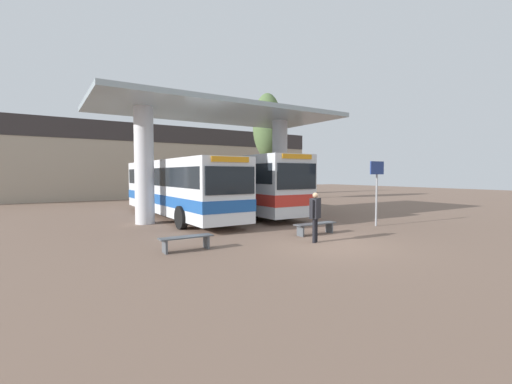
{
  "coord_description": "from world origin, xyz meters",
  "views": [
    {
      "loc": [
        -8.36,
        -8.67,
        2.43
      ],
      "look_at": [
        0.0,
        4.53,
        1.6
      ],
      "focal_mm": 24.0,
      "sensor_mm": 36.0,
      "label": 1
    }
  ],
  "objects_px": {
    "transit_bus_left_bay": "(178,186)",
    "waiting_bench_near_pillar": "(186,240)",
    "info_sign_platform": "(377,180)",
    "pedestrian_waiting": "(315,212)",
    "poplar_tree_behind_left": "(267,126)",
    "transit_bus_center_bay": "(238,183)",
    "waiting_bench_mid_platform": "(315,226)"
  },
  "relations": [
    {
      "from": "transit_bus_left_bay",
      "to": "waiting_bench_near_pillar",
      "type": "xyz_separation_m",
      "value": [
        -2.51,
        -7.89,
        -1.42
      ]
    },
    {
      "from": "waiting_bench_mid_platform",
      "to": "info_sign_platform",
      "type": "distance_m",
      "value": 4.29
    },
    {
      "from": "info_sign_platform",
      "to": "poplar_tree_behind_left",
      "type": "distance_m",
      "value": 17.32
    },
    {
      "from": "waiting_bench_near_pillar",
      "to": "info_sign_platform",
      "type": "relative_size",
      "value": 0.57
    },
    {
      "from": "transit_bus_center_bay",
      "to": "info_sign_platform",
      "type": "xyz_separation_m",
      "value": [
        2.95,
        -7.8,
        0.26
      ]
    },
    {
      "from": "waiting_bench_mid_platform",
      "to": "poplar_tree_behind_left",
      "type": "relative_size",
      "value": 0.19
    },
    {
      "from": "transit_bus_left_bay",
      "to": "transit_bus_center_bay",
      "type": "height_order",
      "value": "transit_bus_center_bay"
    },
    {
      "from": "transit_bus_left_bay",
      "to": "pedestrian_waiting",
      "type": "height_order",
      "value": "transit_bus_left_bay"
    },
    {
      "from": "transit_bus_left_bay",
      "to": "waiting_bench_near_pillar",
      "type": "relative_size",
      "value": 7.07
    },
    {
      "from": "transit_bus_center_bay",
      "to": "poplar_tree_behind_left",
      "type": "relative_size",
      "value": 1.16
    },
    {
      "from": "waiting_bench_mid_platform",
      "to": "transit_bus_left_bay",
      "type": "bearing_deg",
      "value": 110.23
    },
    {
      "from": "waiting_bench_mid_platform",
      "to": "info_sign_platform",
      "type": "relative_size",
      "value": 0.64
    },
    {
      "from": "info_sign_platform",
      "to": "waiting_bench_mid_platform",
      "type": "bearing_deg",
      "value": -177.72
    },
    {
      "from": "transit_bus_left_bay",
      "to": "info_sign_platform",
      "type": "bearing_deg",
      "value": 130.67
    },
    {
      "from": "transit_bus_left_bay",
      "to": "pedestrian_waiting",
      "type": "xyz_separation_m",
      "value": [
        1.82,
        -9.08,
        -0.68
      ]
    },
    {
      "from": "transit_bus_left_bay",
      "to": "waiting_bench_mid_platform",
      "type": "relative_size",
      "value": 6.32
    },
    {
      "from": "waiting_bench_near_pillar",
      "to": "info_sign_platform",
      "type": "xyz_separation_m",
      "value": [
        9.32,
        0.16,
        1.8
      ]
    },
    {
      "from": "transit_bus_left_bay",
      "to": "waiting_bench_mid_platform",
      "type": "distance_m",
      "value": 8.53
    },
    {
      "from": "waiting_bench_mid_platform",
      "to": "pedestrian_waiting",
      "type": "bearing_deg",
      "value": -132.6
    },
    {
      "from": "info_sign_platform",
      "to": "pedestrian_waiting",
      "type": "height_order",
      "value": "info_sign_platform"
    },
    {
      "from": "waiting_bench_near_pillar",
      "to": "transit_bus_center_bay",
      "type": "bearing_deg",
      "value": 51.33
    },
    {
      "from": "waiting_bench_near_pillar",
      "to": "poplar_tree_behind_left",
      "type": "relative_size",
      "value": 0.17
    },
    {
      "from": "poplar_tree_behind_left",
      "to": "waiting_bench_near_pillar",
      "type": "bearing_deg",
      "value": -131.08
    },
    {
      "from": "transit_bus_center_bay",
      "to": "pedestrian_waiting",
      "type": "height_order",
      "value": "transit_bus_center_bay"
    },
    {
      "from": "pedestrian_waiting",
      "to": "poplar_tree_behind_left",
      "type": "relative_size",
      "value": 0.18
    },
    {
      "from": "waiting_bench_mid_platform",
      "to": "waiting_bench_near_pillar",
      "type": "bearing_deg",
      "value": 180.0
    },
    {
      "from": "transit_bus_center_bay",
      "to": "waiting_bench_mid_platform",
      "type": "bearing_deg",
      "value": 83.59
    },
    {
      "from": "poplar_tree_behind_left",
      "to": "transit_bus_left_bay",
      "type": "bearing_deg",
      "value": -144.48
    },
    {
      "from": "waiting_bench_near_pillar",
      "to": "waiting_bench_mid_platform",
      "type": "relative_size",
      "value": 0.89
    },
    {
      "from": "waiting_bench_near_pillar",
      "to": "poplar_tree_behind_left",
      "type": "bearing_deg",
      "value": 48.92
    },
    {
      "from": "info_sign_platform",
      "to": "transit_bus_center_bay",
      "type": "bearing_deg",
      "value": 110.71
    },
    {
      "from": "waiting_bench_mid_platform",
      "to": "info_sign_platform",
      "type": "xyz_separation_m",
      "value": [
        3.9,
        0.16,
        1.79
      ]
    }
  ]
}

